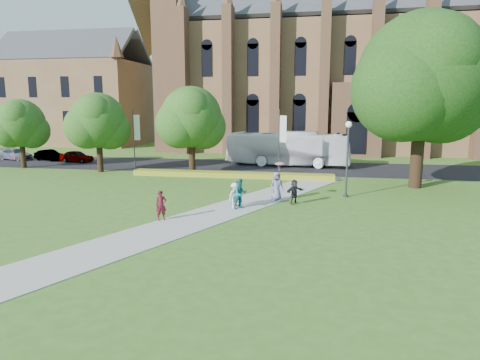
% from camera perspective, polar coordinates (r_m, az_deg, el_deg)
% --- Properties ---
extents(ground, '(160.00, 160.00, 0.00)m').
position_cam_1_polar(ground, '(24.97, -2.67, -4.69)').
color(ground, '#41671F').
rests_on(ground, ground).
extents(road, '(160.00, 10.00, 0.02)m').
position_cam_1_polar(road, '(44.33, 3.14, 1.75)').
color(road, black).
rests_on(road, ground).
extents(footpath, '(15.58, 28.54, 0.04)m').
position_cam_1_polar(footpath, '(25.91, -2.17, -4.10)').
color(footpath, '#B2B2A8').
rests_on(footpath, ground).
extents(flower_hedge, '(18.00, 1.40, 0.45)m').
position_cam_1_polar(flower_hedge, '(37.98, -1.14, 0.72)').
color(flower_hedge, gold).
rests_on(flower_hedge, ground).
extents(cathedral, '(52.60, 18.25, 28.00)m').
position_cam_1_polar(cathedral, '(63.78, 14.91, 15.61)').
color(cathedral, brown).
rests_on(cathedral, ground).
extents(building_west, '(22.00, 14.00, 18.30)m').
position_cam_1_polar(building_west, '(76.56, -21.14, 11.45)').
color(building_west, brown).
rests_on(building_west, ground).
extents(streetlamp, '(0.44, 0.44, 5.24)m').
position_cam_1_polar(streetlamp, '(30.26, 14.16, 3.93)').
color(streetlamp, '#38383D').
rests_on(streetlamp, ground).
extents(large_tree, '(9.60, 9.60, 13.20)m').
position_cam_1_polar(large_tree, '(35.41, 23.17, 12.49)').
color(large_tree, '#332114').
rests_on(large_tree, ground).
extents(street_tree_0, '(5.20, 5.20, 7.50)m').
position_cam_1_polar(street_tree_0, '(42.78, -18.42, 7.51)').
color(street_tree_0, '#332114').
rests_on(street_tree_0, ground).
extents(street_tree_1, '(5.60, 5.60, 8.05)m').
position_cam_1_polar(street_tree_1, '(39.75, -6.51, 8.31)').
color(street_tree_1, '#332114').
rests_on(street_tree_1, ground).
extents(street_tree_2, '(4.80, 4.80, 6.95)m').
position_cam_1_polar(street_tree_2, '(48.55, -27.25, 6.74)').
color(street_tree_2, '#332114').
rests_on(street_tree_2, ground).
extents(banner_pole_0, '(0.70, 0.10, 6.00)m').
position_cam_1_polar(banner_pole_0, '(38.99, 5.39, 5.60)').
color(banner_pole_0, '#38383D').
rests_on(banner_pole_0, ground).
extents(banner_pole_1, '(0.70, 0.10, 6.00)m').
position_cam_1_polar(banner_pole_1, '(42.55, -13.84, 5.72)').
color(banner_pole_1, '#38383D').
rests_on(banner_pole_1, ground).
extents(tour_coach, '(13.15, 4.42, 3.59)m').
position_cam_1_polar(tour_coach, '(45.32, 6.39, 4.18)').
color(tour_coach, white).
rests_on(tour_coach, road).
extents(car_0, '(3.99, 2.04, 1.30)m').
position_cam_1_polar(car_0, '(51.32, -20.94, 2.97)').
color(car_0, gray).
rests_on(car_0, road).
extents(car_1, '(3.97, 2.31, 1.24)m').
position_cam_1_polar(car_1, '(53.97, -24.06, 3.04)').
color(car_1, gray).
rests_on(car_1, road).
extents(car_2, '(4.74, 2.87, 1.29)m').
position_cam_1_polar(car_2, '(56.57, -27.76, 3.06)').
color(car_2, gray).
rests_on(car_2, road).
extents(pedestrian_0, '(0.73, 0.65, 1.67)m').
position_cam_1_polar(pedestrian_0, '(23.94, -10.48, -3.34)').
color(pedestrian_0, '#53131D').
rests_on(pedestrian_0, footpath).
extents(pedestrian_1, '(1.15, 1.13, 1.87)m').
position_cam_1_polar(pedestrian_1, '(26.11, 0.05, -1.83)').
color(pedestrian_1, '#177175').
rests_on(pedestrian_1, footpath).
extents(pedestrian_2, '(1.06, 1.19, 1.59)m').
position_cam_1_polar(pedestrian_2, '(26.29, -0.68, -2.07)').
color(pedestrian_2, silver).
rests_on(pedestrian_2, footpath).
extents(pedestrian_3, '(0.97, 0.49, 1.58)m').
position_cam_1_polar(pedestrian_3, '(26.89, -0.38, -1.80)').
color(pedestrian_3, black).
rests_on(pedestrian_3, footpath).
extents(pedestrian_4, '(1.09, 0.95, 1.88)m').
position_cam_1_polar(pedestrian_4, '(28.65, 4.92, -0.81)').
color(pedestrian_4, slate).
rests_on(pedestrian_4, footpath).
extents(pedestrian_5, '(1.37, 1.34, 1.57)m').
position_cam_1_polar(pedestrian_5, '(27.74, 7.26, -1.54)').
color(pedestrian_5, '#222229').
rests_on(pedestrian_5, footpath).
extents(parasol, '(0.76, 0.76, 0.60)m').
position_cam_1_polar(parasol, '(28.53, 5.34, 1.66)').
color(parasol, '#DFA39D').
rests_on(parasol, pedestrian_4).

